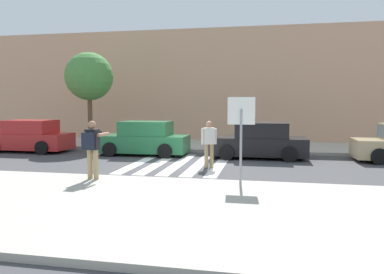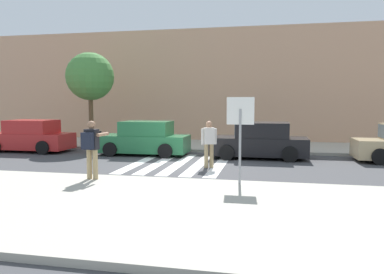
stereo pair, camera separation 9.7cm
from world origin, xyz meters
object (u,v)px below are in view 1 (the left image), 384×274
Objects in this scene: pedestrian_crossing at (209,142)px; parked_car_red at (29,137)px; parked_car_green at (144,139)px; stop_sign at (241,121)px; parked_car_black at (259,141)px; photographer_with_backpack at (92,145)px; street_tree_west at (89,77)px.

parked_car_red is (-9.32, 2.81, -0.25)m from pedestrian_crossing.
parked_car_red is 1.00× the size of parked_car_green.
parked_car_black is at bearing 86.10° from stop_sign.
parked_car_green is (-0.49, 6.20, -0.44)m from photographer_with_backpack.
pedestrian_crossing is at bearing -16.77° from parked_car_red.
photographer_with_backpack reaches higher than pedestrian_crossing.
parked_car_green is (-4.80, 5.84, -1.16)m from stop_sign.
street_tree_west reaches higher than parked_car_red.
parked_car_red is at bearing 135.74° from photographer_with_backpack.
photographer_with_backpack reaches higher than parked_car_black.
photographer_with_backpack is 4.50m from pedestrian_crossing.
photographer_with_backpack is 8.90m from parked_car_red.
pedestrian_crossing is at bearing 114.19° from stop_sign.
parked_car_green is 5.20m from parked_car_black.
stop_sign reaches higher than photographer_with_backpack.
photographer_with_backpack reaches higher than parked_car_green.
stop_sign is 0.59× the size of parked_car_red.
parked_car_green is (-3.44, 2.81, -0.25)m from pedestrian_crossing.
parked_car_green is at bearing -30.40° from street_tree_west.
photographer_with_backpack is at bearing -175.15° from stop_sign.
parked_car_green is at bearing 94.54° from photographer_with_backpack.
photographer_with_backpack is 9.74m from street_tree_west.
photographer_with_backpack is at bearing -85.46° from parked_car_green.
parked_car_red is (-10.68, 5.84, -1.16)m from stop_sign.
parked_car_red is at bearing 163.23° from pedestrian_crossing.
street_tree_west is at bearing 116.68° from photographer_with_backpack.
pedestrian_crossing is at bearing -34.86° from street_tree_west.
stop_sign is 7.65m from parked_car_green.
pedestrian_crossing is (-1.36, 3.03, -0.92)m from stop_sign.
street_tree_west reaches higher than parked_car_green.
pedestrian_crossing is at bearing -122.06° from parked_car_black.
photographer_with_backpack is at bearing -130.97° from pedestrian_crossing.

